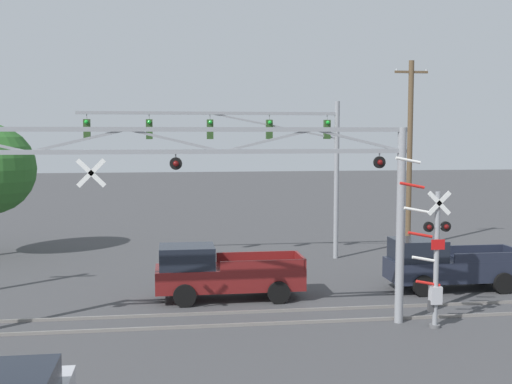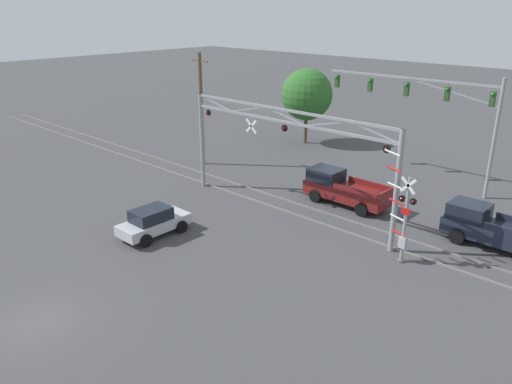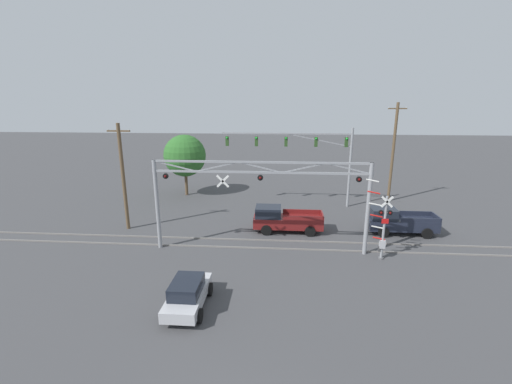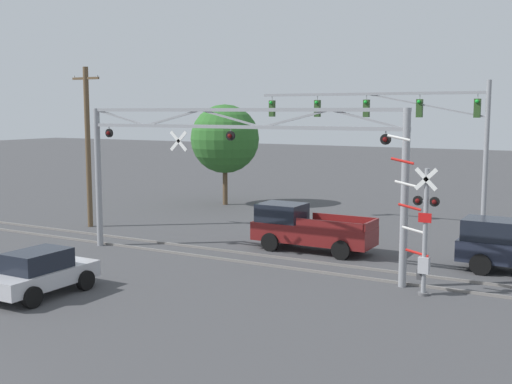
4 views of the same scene
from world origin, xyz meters
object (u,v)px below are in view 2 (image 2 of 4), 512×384
at_px(pickup_truck_following, 490,228).
at_px(utility_pole_left, 201,108).
at_px(crossing_signal_mast, 403,221).
at_px(crossing_gantry, 284,144).
at_px(traffic_signal_span, 441,106).
at_px(background_tree_beyond_span, 307,95).
at_px(pickup_truck_lead, 342,188).
at_px(sedan_waiting, 153,222).

bearing_deg(pickup_truck_following, utility_pole_left, -178.50).
bearing_deg(crossing_signal_mast, crossing_gantry, 175.03).
distance_m(crossing_signal_mast, traffic_signal_span, 12.61).
height_order(traffic_signal_span, utility_pole_left, utility_pole_left).
distance_m(crossing_signal_mast, background_tree_beyond_span, 22.58).
distance_m(pickup_truck_lead, background_tree_beyond_span, 15.16).
bearing_deg(sedan_waiting, utility_pole_left, 126.76).
relative_size(crossing_signal_mast, pickup_truck_following, 1.04).
bearing_deg(utility_pole_left, pickup_truck_lead, 1.44).
distance_m(sedan_waiting, background_tree_beyond_span, 22.12).
distance_m(traffic_signal_span, pickup_truck_lead, 8.87).
xyz_separation_m(pickup_truck_lead, sedan_waiting, (-4.85, -10.84, -0.20)).
bearing_deg(pickup_truck_lead, utility_pole_left, -178.56).
distance_m(crossing_gantry, crossing_signal_mast, 8.34).
xyz_separation_m(pickup_truck_lead, pickup_truck_following, (8.92, 0.25, -0.00)).
bearing_deg(sedan_waiting, crossing_signal_mast, 29.73).
bearing_deg(crossing_signal_mast, traffic_signal_span, 107.54).
xyz_separation_m(crossing_gantry, crossing_signal_mast, (8.01, -0.70, -2.20)).
bearing_deg(crossing_gantry, pickup_truck_lead, 66.04).
height_order(traffic_signal_span, pickup_truck_following, traffic_signal_span).
bearing_deg(pickup_truck_following, crossing_gantry, -159.32).
xyz_separation_m(sedan_waiting, background_tree_beyond_span, (-5.86, 21.03, 3.57)).
bearing_deg(utility_pole_left, crossing_signal_mast, -12.22).
height_order(crossing_gantry, pickup_truck_lead, crossing_gantry).
distance_m(sedan_waiting, utility_pole_left, 13.62).
relative_size(crossing_gantry, pickup_truck_lead, 2.67).
xyz_separation_m(pickup_truck_lead, background_tree_beyond_span, (-10.71, 10.19, 3.38)).
xyz_separation_m(sedan_waiting, utility_pole_left, (-7.86, 10.52, 3.60)).
height_order(pickup_truck_lead, utility_pole_left, utility_pole_left).
distance_m(crossing_signal_mast, utility_pole_left, 19.63).
relative_size(traffic_signal_span, utility_pole_left, 1.47).
height_order(pickup_truck_following, background_tree_beyond_span, background_tree_beyond_span).
distance_m(pickup_truck_following, sedan_waiting, 17.68).
height_order(utility_pole_left, background_tree_beyond_span, utility_pole_left).
bearing_deg(crossing_gantry, crossing_signal_mast, -4.97).
bearing_deg(traffic_signal_span, sedan_waiting, -112.76).
bearing_deg(background_tree_beyond_span, pickup_truck_following, -26.86).
relative_size(utility_pole_left, background_tree_beyond_span, 1.28).
relative_size(crossing_gantry, background_tree_beyond_span, 2.19).
height_order(pickup_truck_lead, pickup_truck_following, same).
xyz_separation_m(pickup_truck_following, background_tree_beyond_span, (-19.63, 9.94, 3.38)).
xyz_separation_m(pickup_truck_following, sedan_waiting, (-13.77, -11.09, -0.20)).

